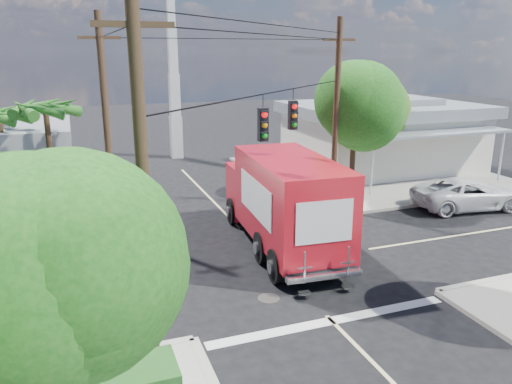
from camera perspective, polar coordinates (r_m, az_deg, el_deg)
ground at (r=18.46m, az=2.18°, el=-8.18°), size 120.00×120.00×0.00m
sidewalk_ne at (r=32.51m, az=12.67°, el=2.19°), size 14.12×14.12×0.14m
road_markings at (r=17.24m, az=4.07°, el=-10.02°), size 32.00×32.00×0.01m
building_ne at (r=33.85m, az=14.23°, el=6.51°), size 11.80×10.20×4.50m
radio_tower at (r=36.30m, az=-9.38°, el=12.66°), size 0.80×0.80×17.00m
tree_sw_front at (r=8.64m, az=-22.25°, el=-6.94°), size 3.88×3.78×6.03m
tree_ne_front at (r=26.34m, az=11.35°, el=9.54°), size 4.21×4.14×6.66m
tree_ne_back at (r=29.64m, az=13.41°, el=8.95°), size 3.77×3.66×5.82m
palm_nw_front at (r=23.22m, az=-22.91°, el=8.50°), size 3.01×3.08×5.59m
utility_poles at (r=18.08m, az=-4.31°, el=6.76°), size 12.00×10.68×9.00m
vending_boxes at (r=26.25m, az=10.18°, el=0.51°), size 1.90×0.50×1.10m
delivery_truck at (r=19.35m, az=3.11°, el=-1.04°), size 3.32×8.82×3.74m
parked_car at (r=26.64m, az=23.07°, el=-0.18°), size 5.67×3.20×1.49m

